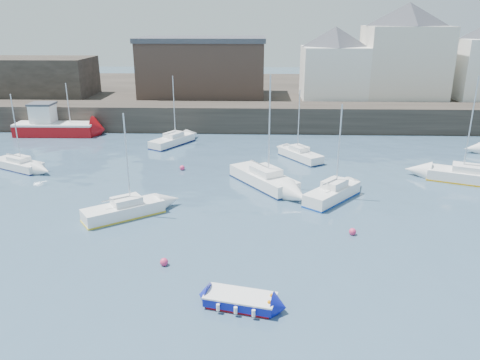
{
  "coord_description": "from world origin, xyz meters",
  "views": [
    {
      "loc": [
        1.15,
        -20.41,
        12.8
      ],
      "look_at": [
        0.0,
        12.0,
        1.5
      ],
      "focal_mm": 35.0,
      "sensor_mm": 36.0,
      "label": 1
    }
  ],
  "objects_px": {
    "blue_dinghy": "(240,300)",
    "sailboat_e": "(18,164)",
    "buoy_mid": "(352,235)",
    "sailboat_d": "(471,176)",
    "sailboat_h": "(172,140)",
    "buoy_far": "(182,170)",
    "fishing_boat": "(54,125)",
    "sailboat_a": "(124,210)",
    "sailboat_c": "(332,193)",
    "sailboat_b": "(264,178)",
    "sailboat_f": "(300,155)",
    "buoy_near": "(164,265)"
  },
  "relations": [
    {
      "from": "sailboat_a",
      "to": "sailboat_d",
      "type": "height_order",
      "value": "sailboat_d"
    },
    {
      "from": "sailboat_f",
      "to": "buoy_near",
      "type": "height_order",
      "value": "sailboat_f"
    },
    {
      "from": "buoy_far",
      "to": "sailboat_e",
      "type": "bearing_deg",
      "value": -178.97
    },
    {
      "from": "sailboat_e",
      "to": "buoy_mid",
      "type": "relative_size",
      "value": 15.02
    },
    {
      "from": "buoy_mid",
      "to": "buoy_near",
      "type": "bearing_deg",
      "value": -159.11
    },
    {
      "from": "sailboat_a",
      "to": "buoy_mid",
      "type": "distance_m",
      "value": 15.13
    },
    {
      "from": "fishing_boat",
      "to": "sailboat_b",
      "type": "distance_m",
      "value": 29.0
    },
    {
      "from": "sailboat_a",
      "to": "sailboat_c",
      "type": "xyz_separation_m",
      "value": [
        14.56,
        3.6,
        0.05
      ]
    },
    {
      "from": "fishing_boat",
      "to": "buoy_mid",
      "type": "xyz_separation_m",
      "value": [
        29.34,
        -25.29,
        -1.14
      ]
    },
    {
      "from": "sailboat_d",
      "to": "sailboat_e",
      "type": "xyz_separation_m",
      "value": [
        -38.76,
        2.13,
        -0.08
      ]
    },
    {
      "from": "sailboat_f",
      "to": "buoy_near",
      "type": "bearing_deg",
      "value": -114.12
    },
    {
      "from": "blue_dinghy",
      "to": "sailboat_e",
      "type": "xyz_separation_m",
      "value": [
        -20.5,
        20.28,
        0.09
      ]
    },
    {
      "from": "blue_dinghy",
      "to": "sailboat_e",
      "type": "bearing_deg",
      "value": 135.32
    },
    {
      "from": "sailboat_e",
      "to": "buoy_far",
      "type": "relative_size",
      "value": 14.89
    },
    {
      "from": "sailboat_f",
      "to": "sailboat_d",
      "type": "bearing_deg",
      "value": -24.28
    },
    {
      "from": "blue_dinghy",
      "to": "sailboat_a",
      "type": "relative_size",
      "value": 0.5
    },
    {
      "from": "sailboat_e",
      "to": "sailboat_h",
      "type": "xyz_separation_m",
      "value": [
        12.27,
        8.89,
        0.03
      ]
    },
    {
      "from": "sailboat_e",
      "to": "sailboat_h",
      "type": "bearing_deg",
      "value": 35.92
    },
    {
      "from": "sailboat_d",
      "to": "buoy_mid",
      "type": "height_order",
      "value": "sailboat_d"
    },
    {
      "from": "sailboat_c",
      "to": "sailboat_e",
      "type": "height_order",
      "value": "sailboat_c"
    },
    {
      "from": "blue_dinghy",
      "to": "sailboat_h",
      "type": "relative_size",
      "value": 0.49
    },
    {
      "from": "sailboat_a",
      "to": "sailboat_d",
      "type": "distance_m",
      "value": 27.66
    },
    {
      "from": "sailboat_b",
      "to": "sailboat_e",
      "type": "xyz_separation_m",
      "value": [
        -21.79,
        3.48,
        -0.14
      ]
    },
    {
      "from": "sailboat_e",
      "to": "buoy_mid",
      "type": "xyz_separation_m",
      "value": [
        27.23,
        -12.37,
        -0.44
      ]
    },
    {
      "from": "fishing_boat",
      "to": "sailboat_c",
      "type": "relative_size",
      "value": 1.27
    },
    {
      "from": "blue_dinghy",
      "to": "sailboat_f",
      "type": "relative_size",
      "value": 0.54
    },
    {
      "from": "sailboat_f",
      "to": "buoy_mid",
      "type": "height_order",
      "value": "sailboat_f"
    },
    {
      "from": "fishing_boat",
      "to": "sailboat_b",
      "type": "height_order",
      "value": "sailboat_b"
    },
    {
      "from": "fishing_boat",
      "to": "sailboat_c",
      "type": "bearing_deg",
      "value": -33.89
    },
    {
      "from": "sailboat_f",
      "to": "blue_dinghy",
      "type": "bearing_deg",
      "value": -101.4
    },
    {
      "from": "sailboat_d",
      "to": "buoy_far",
      "type": "distance_m",
      "value": 24.25
    },
    {
      "from": "sailboat_e",
      "to": "sailboat_f",
      "type": "height_order",
      "value": "sailboat_e"
    },
    {
      "from": "sailboat_h",
      "to": "buoy_mid",
      "type": "distance_m",
      "value": 25.99
    },
    {
      "from": "sailboat_h",
      "to": "buoy_near",
      "type": "height_order",
      "value": "sailboat_h"
    },
    {
      "from": "sailboat_d",
      "to": "sailboat_h",
      "type": "height_order",
      "value": "sailboat_d"
    },
    {
      "from": "sailboat_h",
      "to": "fishing_boat",
      "type": "bearing_deg",
      "value": 164.33
    },
    {
      "from": "buoy_mid",
      "to": "buoy_far",
      "type": "relative_size",
      "value": 0.99
    },
    {
      "from": "blue_dinghy",
      "to": "sailboat_f",
      "type": "bearing_deg",
      "value": 78.6
    },
    {
      "from": "sailboat_d",
      "to": "blue_dinghy",
      "type": "bearing_deg",
      "value": -135.16
    },
    {
      "from": "sailboat_e",
      "to": "sailboat_f",
      "type": "distance_m",
      "value": 25.68
    },
    {
      "from": "sailboat_c",
      "to": "sailboat_f",
      "type": "xyz_separation_m",
      "value": [
        -1.45,
        10.43,
        -0.08
      ]
    },
    {
      "from": "fishing_boat",
      "to": "sailboat_b",
      "type": "relative_size",
      "value": 1.02
    },
    {
      "from": "buoy_near",
      "to": "buoy_far",
      "type": "bearing_deg",
      "value": 95.36
    },
    {
      "from": "fishing_boat",
      "to": "sailboat_h",
      "type": "relative_size",
      "value": 1.25
    },
    {
      "from": "fishing_boat",
      "to": "buoy_mid",
      "type": "relative_size",
      "value": 20.07
    },
    {
      "from": "fishing_boat",
      "to": "sailboat_a",
      "type": "distance_m",
      "value": 27.17
    },
    {
      "from": "fishing_boat",
      "to": "sailboat_a",
      "type": "relative_size",
      "value": 1.27
    },
    {
      "from": "sailboat_d",
      "to": "buoy_far",
      "type": "height_order",
      "value": "sailboat_d"
    },
    {
      "from": "fishing_boat",
      "to": "blue_dinghy",
      "type": "bearing_deg",
      "value": -55.74
    },
    {
      "from": "fishing_boat",
      "to": "sailboat_c",
      "type": "distance_m",
      "value": 34.87
    }
  ]
}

